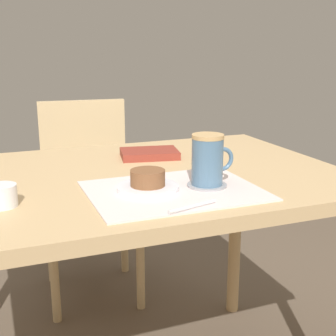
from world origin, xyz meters
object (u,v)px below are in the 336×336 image
object	(u,v)px
small_book	(149,154)
coffee_mug	(208,159)
pastry	(148,178)
wooden_chair	(88,189)
sugar_bowl	(1,196)
dining_table	(132,201)
pastry_plate	(148,188)

from	to	relation	value
small_book	coffee_mug	bearing A→B (deg)	-74.47
pastry	small_book	world-z (taller)	pastry
coffee_mug	pastry	bearing A→B (deg)	172.07
coffee_mug	small_book	size ratio (longest dim) A/B	0.71
wooden_chair	pastry	xyz separation A→B (m)	(-0.04, -0.94, 0.31)
pastry	coffee_mug	bearing A→B (deg)	-7.93
pastry	sugar_bowl	distance (m)	0.34
pastry	coffee_mug	distance (m)	0.16
dining_table	coffee_mug	world-z (taller)	coffee_mug
pastry_plate	small_book	size ratio (longest dim) A/B	0.85
coffee_mug	small_book	distance (m)	0.37
wooden_chair	sugar_bowl	bearing A→B (deg)	72.76
wooden_chair	pastry	world-z (taller)	wooden_chair
coffee_mug	pastry_plate	bearing A→B (deg)	172.07
pastry	pastry_plate	bearing A→B (deg)	0.00
pastry_plate	pastry	world-z (taller)	pastry
wooden_chair	coffee_mug	size ratio (longest dim) A/B	6.70
dining_table	pastry	bearing A→B (deg)	-93.63
wooden_chair	sugar_bowl	world-z (taller)	wooden_chair
dining_table	pastry_plate	xyz separation A→B (m)	(-0.01, -0.17, 0.09)
coffee_mug	wooden_chair	bearing A→B (deg)	96.91
wooden_chair	sugar_bowl	size ratio (longest dim) A/B	12.25
pastry_plate	sugar_bowl	bearing A→B (deg)	177.23
dining_table	sugar_bowl	world-z (taller)	sugar_bowl
wooden_chair	pastry	distance (m)	0.99
pastry_plate	pastry	size ratio (longest dim) A/B	1.79
dining_table	wooden_chair	distance (m)	0.79
pastry_plate	pastry	bearing A→B (deg)	0.00
dining_table	sugar_bowl	xyz separation A→B (m)	(-0.35, -0.16, 0.11)
coffee_mug	dining_table	bearing A→B (deg)	126.23
dining_table	sugar_bowl	bearing A→B (deg)	-155.98
coffee_mug	sugar_bowl	distance (m)	0.50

